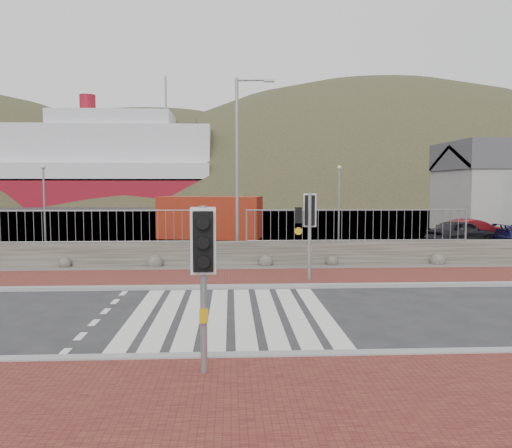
{
  "coord_description": "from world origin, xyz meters",
  "views": [
    {
      "loc": [
        0.01,
        -11.42,
        3.0
      ],
      "look_at": [
        0.74,
        3.0,
        1.9
      ],
      "focal_mm": 35.0,
      "sensor_mm": 36.0,
      "label": 1
    }
  ],
  "objects": [
    {
      "name": "railing",
      "position": [
        0.0,
        7.15,
        1.82
      ],
      "size": [
        18.07,
        0.07,
        1.22
      ],
      "color": "gray",
      "rests_on": "stone_wall"
    },
    {
      "name": "car_a",
      "position": [
        11.8,
        13.4,
        0.64
      ],
      "size": [
        4.02,
        2.6,
        1.27
      ],
      "primitive_type": "imported",
      "rotation": [
        0.0,
        0.0,
        1.89
      ],
      "color": "black",
      "rests_on": "ground"
    },
    {
      "name": "ground",
      "position": [
        0.0,
        0.0,
        0.0
      ],
      "size": [
        220.0,
        220.0,
        0.0
      ],
      "primitive_type": "plane",
      "color": "#28282B",
      "rests_on": "ground"
    },
    {
      "name": "traffic_signal_far",
      "position": [
        2.42,
        3.92,
        2.03
      ],
      "size": [
        0.68,
        0.33,
        2.79
      ],
      "rotation": [
        0.0,
        0.0,
        2.94
      ],
      "color": "gray",
      "rests_on": "ground"
    },
    {
      "name": "shipping_container",
      "position": [
        -1.16,
        17.37,
        1.2
      ],
      "size": [
        6.11,
        3.51,
        2.39
      ],
      "primitive_type": "cube",
      "rotation": [
        0.0,
        0.0,
        -0.2
      ],
      "color": "#9E3711",
      "rests_on": "ground"
    },
    {
      "name": "kerb_far",
      "position": [
        0.0,
        3.0,
        0.05
      ],
      "size": [
        40.0,
        0.25,
        0.12
      ],
      "primitive_type": "cube",
      "color": "gray",
      "rests_on": "ground"
    },
    {
      "name": "kerb_near",
      "position": [
        0.0,
        -3.0,
        0.05
      ],
      "size": [
        40.0,
        0.25,
        0.12
      ],
      "primitive_type": "cube",
      "color": "gray",
      "rests_on": "ground"
    },
    {
      "name": "car_b",
      "position": [
        12.97,
        14.31,
        0.62
      ],
      "size": [
        3.9,
        1.74,
        1.24
      ],
      "primitive_type": "imported",
      "rotation": [
        0.0,
        0.0,
        1.45
      ],
      "color": "#570C10",
      "rests_on": "ground"
    },
    {
      "name": "stone_wall",
      "position": [
        0.0,
        7.3,
        0.45
      ],
      "size": [
        40.0,
        0.6,
        0.9
      ],
      "primitive_type": "cube",
      "color": "#464239",
      "rests_on": "ground"
    },
    {
      "name": "quay",
      "position": [
        0.0,
        27.9,
        0.0
      ],
      "size": [
        120.0,
        40.0,
        0.5
      ],
      "primitive_type": "cube",
      "color": "#4C4C4F",
      "rests_on": "ground"
    },
    {
      "name": "streetlight",
      "position": [
        0.38,
        8.09,
        4.02
      ],
      "size": [
        1.52,
        0.29,
        7.14
      ],
      "rotation": [
        0.0,
        0.0,
        -0.09
      ],
      "color": "gray",
      "rests_on": "ground"
    },
    {
      "name": "sidewalk_far",
      "position": [
        0.0,
        4.5,
        0.04
      ],
      "size": [
        40.0,
        3.0,
        0.08
      ],
      "primitive_type": "cube",
      "color": "brown",
      "rests_on": "ground"
    },
    {
      "name": "water",
      "position": [
        0.0,
        62.9,
        0.0
      ],
      "size": [
        220.0,
        50.0,
        0.05
      ],
      "primitive_type": "cube",
      "color": "#3F4C54",
      "rests_on": "ground"
    },
    {
      "name": "traffic_signal_near",
      "position": [
        -0.42,
        -3.76,
        1.94
      ],
      "size": [
        0.4,
        0.25,
        2.7
      ],
      "rotation": [
        0.0,
        0.0,
        0.05
      ],
      "color": "gray",
      "rests_on": "ground"
    },
    {
      "name": "gravel_strip",
      "position": [
        0.0,
        6.5,
        0.03
      ],
      "size": [
        40.0,
        1.5,
        0.06
      ],
      "primitive_type": "cube",
      "color": "#59544C",
      "rests_on": "ground"
    },
    {
      "name": "ferry",
      "position": [
        -24.65,
        67.9,
        5.36
      ],
      "size": [
        50.0,
        16.0,
        20.0
      ],
      "color": "maroon",
      "rests_on": "ground"
    },
    {
      "name": "zebra_crossing",
      "position": [
        -0.0,
        0.0,
        0.01
      ],
      "size": [
        4.62,
        5.6,
        0.01
      ],
      "color": "silver",
      "rests_on": "ground"
    },
    {
      "name": "hills_backdrop",
      "position": [
        6.74,
        87.9,
        -23.05
      ],
      "size": [
        254.0,
        90.0,
        100.0
      ],
      "color": "#343520",
      "rests_on": "ground"
    },
    {
      "name": "sidewalk_near",
      "position": [
        0.0,
        -5.0,
        0.04
      ],
      "size": [
        40.0,
        4.0,
        0.08
      ],
      "primitive_type": "cube",
      "color": "brown",
      "rests_on": "ground"
    }
  ]
}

